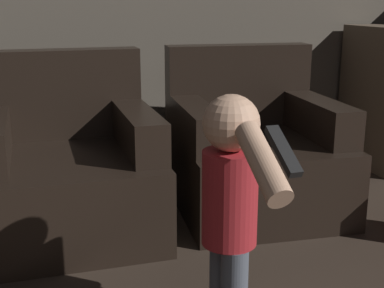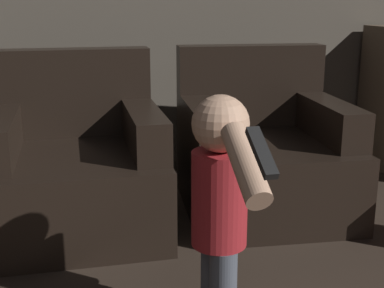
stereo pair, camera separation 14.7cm
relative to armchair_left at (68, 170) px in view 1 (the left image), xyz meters
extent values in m
cube|color=black|center=(0.00, -0.06, -0.10)|extent=(0.86, 0.89, 0.40)
cube|color=black|center=(0.01, 0.30, 0.33)|extent=(0.85, 0.18, 0.47)
cube|color=black|center=(0.34, -0.06, 0.20)|extent=(0.17, 0.72, 0.20)
cube|color=black|center=(0.99, -0.06, -0.10)|extent=(0.92, 0.95, 0.40)
cube|color=black|center=(1.03, 0.30, 0.33)|extent=(0.85, 0.23, 0.47)
cube|color=black|center=(0.65, -0.03, 0.20)|extent=(0.22, 0.73, 0.20)
cube|color=black|center=(1.34, -0.09, 0.20)|extent=(0.22, 0.73, 0.20)
cylinder|color=#474C56|center=(0.43, -1.01, -0.13)|extent=(0.09, 0.09, 0.33)
cylinder|color=maroon|center=(0.43, -1.07, 0.19)|extent=(0.18, 0.18, 0.32)
sphere|color=tan|center=(0.43, -1.07, 0.44)|extent=(0.18, 0.18, 0.18)
cylinder|color=tan|center=(0.43, -0.95, 0.18)|extent=(0.08, 0.08, 0.27)
cylinder|color=tan|center=(0.43, -1.30, 0.38)|extent=(0.08, 0.27, 0.20)
cube|color=black|center=(0.43, -1.41, 0.45)|extent=(0.04, 0.16, 0.10)
camera|label=1|loc=(-0.19, -2.59, 0.82)|focal=50.00mm
camera|label=2|loc=(-0.05, -2.63, 0.82)|focal=50.00mm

